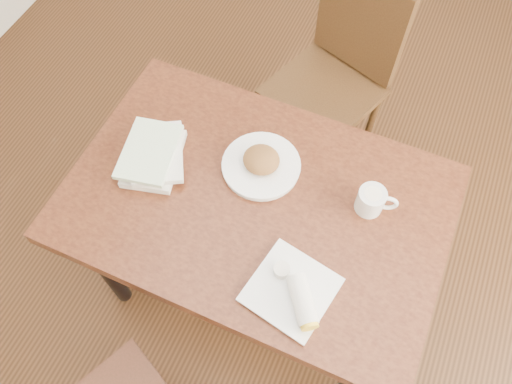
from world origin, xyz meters
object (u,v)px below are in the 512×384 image
at_px(coffee_mug, 372,200).
at_px(chair_far, 338,69).
at_px(plate_burrito, 294,293).
at_px(book_stack, 154,155).
at_px(table, 256,212).
at_px(plate_scone, 261,164).

bearing_deg(coffee_mug, chair_far, 114.32).
xyz_separation_m(plate_burrito, book_stack, (-0.59, 0.24, 0.01)).
bearing_deg(table, plate_scone, 105.61).
xyz_separation_m(coffee_mug, book_stack, (-0.70, -0.12, -0.01)).
distance_m(table, chair_far, 0.83).
height_order(table, book_stack, book_stack).
bearing_deg(chair_far, book_stack, -115.23).
bearing_deg(plate_burrito, book_stack, 157.50).
bearing_deg(plate_scone, plate_burrito, -54.27).
relative_size(coffee_mug, plate_burrito, 0.48).
height_order(coffee_mug, plate_burrito, coffee_mug).
xyz_separation_m(table, book_stack, (-0.37, 0.00, 0.12)).
bearing_deg(book_stack, chair_far, 64.77).
height_order(table, plate_burrito, plate_burrito).
height_order(chair_far, book_stack, chair_far).
bearing_deg(coffee_mug, table, -160.56).
bearing_deg(table, plate_burrito, -47.07).
bearing_deg(chair_far, table, -91.36).
height_order(chair_far, coffee_mug, chair_far).
relative_size(chair_far, coffee_mug, 7.48).
bearing_deg(coffee_mug, plate_burrito, -107.08).
bearing_deg(table, book_stack, 179.61).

